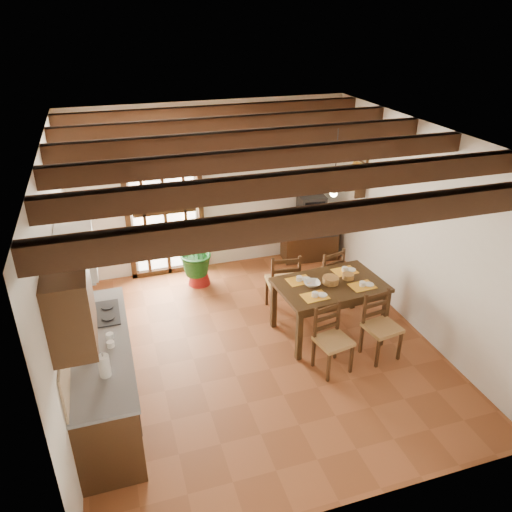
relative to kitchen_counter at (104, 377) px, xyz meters
name	(u,v)px	position (x,y,z in m)	size (l,w,h in m)	color
ground_plane	(258,346)	(1.96, 0.60, -0.47)	(5.00, 5.00, 0.00)	brown
room_shell	(258,221)	(1.96, 0.60, 1.34)	(4.52, 5.02, 2.81)	silver
ceiling_beams	(258,148)	(1.96, 0.60, 2.22)	(4.50, 4.34, 0.20)	black
french_door	(164,208)	(1.16, 3.05, 0.70)	(1.26, 0.11, 2.32)	white
kitchen_counter	(104,377)	(0.00, 0.00, 0.00)	(0.64, 2.25, 1.38)	#352010
upper_cabinet	(70,304)	(-0.12, -0.70, 1.38)	(0.35, 0.80, 0.70)	#352010
range_hood	(76,253)	(-0.09, 0.55, 1.26)	(0.38, 0.60, 0.54)	white
counter_items	(97,335)	(0.00, 0.09, 0.49)	(0.50, 1.43, 0.25)	black
dining_table	(330,290)	(2.98, 0.65, 0.20)	(1.48, 1.02, 0.77)	#301F0F
chair_near_left	(332,351)	(2.69, -0.10, -0.20)	(0.46, 0.45, 0.86)	#A77B47
chair_near_right	(380,337)	(3.39, -0.05, -0.20)	(0.46, 0.45, 0.89)	#A77B47
chair_far_left	(282,293)	(2.57, 1.34, -0.17)	(0.49, 0.48, 0.97)	#A77B47
chair_far_right	(325,285)	(3.28, 1.40, -0.19)	(0.51, 0.49, 0.91)	#A77B47
table_setting	(331,281)	(2.98, 0.65, 0.34)	(1.03, 0.69, 0.10)	gold
table_bowl	(312,284)	(2.73, 0.68, 0.32)	(0.22, 0.22, 0.05)	white
sideboard	(310,237)	(3.64, 2.83, -0.07)	(0.95, 0.43, 0.81)	#352010
crt_tv	(312,206)	(3.64, 2.82, 0.53)	(0.47, 0.44, 0.37)	black
fuse_box	(298,160)	(3.46, 3.08, 1.28)	(0.25, 0.03, 0.32)	white
plant_pot	(199,277)	(1.56, 2.50, -0.36)	(0.36, 0.36, 0.22)	maroon
potted_plant	(198,252)	(1.56, 2.50, 0.10)	(1.95, 1.67, 2.18)	#144C19
wall_shelf	(355,186)	(4.10, 2.20, 1.04)	(0.20, 0.42, 0.20)	#352010
shelf_vase	(356,178)	(4.10, 2.20, 1.18)	(0.15, 0.15, 0.15)	#B2BFB2
shelf_flowers	(357,165)	(4.10, 2.20, 1.38)	(0.14, 0.14, 0.36)	gold
framed_picture	(363,152)	(4.18, 2.20, 1.58)	(0.03, 0.32, 0.32)	brown
pendant_lamp	(334,187)	(2.98, 0.75, 1.60)	(0.36, 0.36, 0.84)	black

